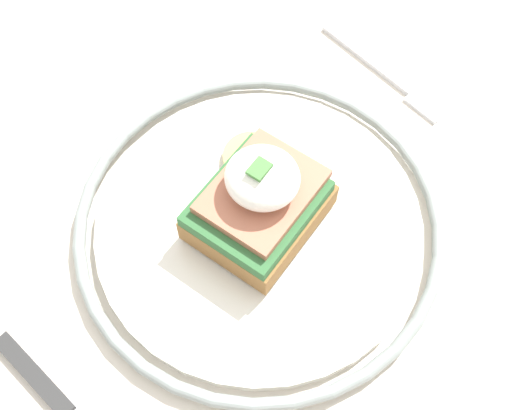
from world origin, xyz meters
TOP-DOWN VIEW (x-y plane):
  - dining_table at (0.00, 0.00)m, footprint 0.92×0.72m
  - plate at (-0.01, -0.00)m, footprint 0.29×0.29m
  - sandwich at (-0.01, -0.00)m, footprint 0.12×0.10m
  - fork at (-0.21, 0.01)m, footprint 0.05×0.14m

SIDE VIEW (x-z plane):
  - dining_table at x=0.00m, z-range 0.24..0.96m
  - fork at x=-0.21m, z-range 0.73..0.73m
  - plate at x=-0.01m, z-range 0.73..0.74m
  - sandwich at x=-0.01m, z-range 0.73..0.81m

